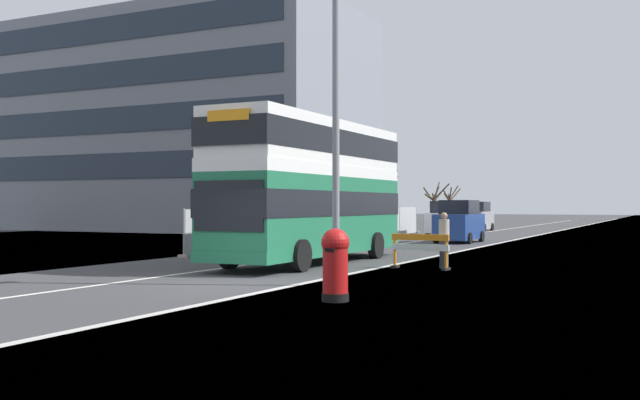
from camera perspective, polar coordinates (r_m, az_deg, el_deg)
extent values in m
cube|color=#38383A|center=(19.30, -7.47, -6.62)|extent=(140.00, 280.00, 0.10)
cube|color=#B2AFA8|center=(18.37, -2.87, -6.79)|extent=(0.24, 196.00, 0.01)
cube|color=silver|center=(20.94, -13.72, -5.99)|extent=(0.16, 168.00, 0.01)
cube|color=brown|center=(42.94, -21.67, -3.10)|extent=(28.00, 36.00, 0.05)
cube|color=#1E6B47|center=(25.98, -0.66, -1.17)|extent=(2.68, 10.71, 2.67)
cube|color=white|center=(26.01, -0.66, 2.22)|extent=(2.68, 10.71, 0.40)
cube|color=white|center=(26.07, -0.66, 4.37)|extent=(2.65, 10.60, 1.56)
cube|color=black|center=(25.98, -0.66, -0.28)|extent=(2.71, 10.81, 0.86)
cube|color=black|center=(26.07, -0.66, 4.37)|extent=(2.69, 10.76, 0.86)
cube|color=black|center=(21.32, -7.11, -0.45)|extent=(2.36, 0.09, 1.47)
cube|color=orange|center=(21.47, -7.10, 6.53)|extent=(1.41, 0.08, 0.32)
cube|color=#1E6B47|center=(26.02, -0.66, -3.71)|extent=(2.71, 10.81, 0.36)
cylinder|color=black|center=(23.79, -7.01, -4.10)|extent=(0.31, 1.00, 1.00)
cylinder|color=black|center=(22.50, -1.51, -4.32)|extent=(0.31, 1.00, 1.00)
cylinder|color=black|center=(29.22, -0.34, -3.40)|extent=(0.31, 1.00, 1.00)
cylinder|color=black|center=(28.19, 4.35, -3.52)|extent=(0.31, 1.00, 1.00)
cylinder|color=gray|center=(18.72, 1.24, 5.17)|extent=(0.18, 0.18, 7.71)
cylinder|color=gray|center=(18.72, 1.24, -5.89)|extent=(0.29, 0.29, 0.50)
cylinder|color=black|center=(15.78, 1.19, -7.51)|extent=(0.58, 0.58, 0.18)
cylinder|color=#B71414|center=(15.72, 1.19, -5.25)|extent=(0.54, 0.54, 1.07)
sphere|color=#B71414|center=(15.68, 1.19, -3.31)|extent=(0.60, 0.60, 0.60)
cube|color=black|center=(15.44, 0.74, -3.88)|extent=(0.22, 0.03, 0.07)
cube|color=orange|center=(23.75, 7.73, -2.86)|extent=(1.96, 0.25, 0.20)
cube|color=white|center=(23.77, 7.73, -3.63)|extent=(1.96, 0.25, 0.20)
cube|color=orange|center=(24.15, 5.81, -4.03)|extent=(0.08, 0.08, 1.01)
cube|color=black|center=(24.18, 5.81, -5.13)|extent=(0.18, 0.45, 0.08)
cube|color=orange|center=(23.44, 9.71, -4.14)|extent=(0.08, 0.08, 1.01)
cube|color=black|center=(23.47, 9.71, -5.28)|extent=(0.18, 0.45, 0.08)
cube|color=#A8AAAD|center=(30.28, -8.55, -2.42)|extent=(0.04, 3.26, 1.82)
cube|color=#A8AAAD|center=(33.12, -5.17, -2.25)|extent=(0.04, 3.26, 1.82)
cube|color=#A8AAAD|center=(36.06, -2.33, -2.09)|extent=(0.04, 3.26, 1.82)
cube|color=#A8AAAD|center=(39.07, 0.08, -1.96)|extent=(0.04, 3.26, 1.82)
cube|color=#A8AAAD|center=(42.14, 2.14, -1.84)|extent=(0.04, 3.26, 1.82)
cube|color=#A8AAAD|center=(45.26, 3.91, -1.74)|extent=(0.04, 3.26, 1.82)
cube|color=#A8AAAD|center=(48.42, 5.46, -1.64)|extent=(0.04, 3.26, 1.82)
cube|color=#A8AAAD|center=(51.60, 6.81, -1.56)|extent=(0.04, 3.26, 1.82)
cylinder|color=#939699|center=(28.91, -10.48, -2.52)|extent=(0.06, 0.06, 1.92)
cube|color=gray|center=(28.96, -10.49, -4.30)|extent=(0.44, 0.20, 0.12)
cylinder|color=#939699|center=(31.69, -6.78, -2.33)|extent=(0.06, 0.06, 1.92)
cube|color=gray|center=(31.73, -6.78, -3.96)|extent=(0.44, 0.20, 0.12)
cylinder|color=#939699|center=(34.58, -3.69, -2.17)|extent=(0.06, 0.06, 1.92)
cube|color=gray|center=(34.62, -3.69, -3.66)|extent=(0.44, 0.20, 0.12)
cylinder|color=#939699|center=(37.56, -1.08, -2.02)|extent=(0.06, 0.06, 1.92)
cube|color=gray|center=(37.60, -1.08, -3.39)|extent=(0.44, 0.20, 0.12)
cylinder|color=#939699|center=(40.60, 1.15, -1.90)|extent=(0.06, 0.06, 1.92)
cube|color=gray|center=(40.64, 1.15, -3.17)|extent=(0.44, 0.20, 0.12)
cylinder|color=#939699|center=(43.70, 3.06, -1.79)|extent=(0.06, 0.06, 1.92)
cube|color=gray|center=(43.73, 3.06, -2.97)|extent=(0.44, 0.20, 0.12)
cylinder|color=#939699|center=(46.84, 4.71, -1.69)|extent=(0.06, 0.06, 1.92)
cube|color=gray|center=(46.87, 4.71, -2.79)|extent=(0.44, 0.20, 0.12)
cylinder|color=#939699|center=(50.01, 6.16, -1.60)|extent=(0.06, 0.06, 1.92)
cube|color=gray|center=(50.04, 6.16, -2.63)|extent=(0.44, 0.20, 0.12)
cylinder|color=#939699|center=(53.21, 7.43, -1.53)|extent=(0.06, 0.06, 1.92)
cube|color=gray|center=(53.23, 7.43, -2.50)|extent=(0.44, 0.20, 0.12)
cube|color=navy|center=(40.59, 10.71, -2.03)|extent=(1.78, 4.11, 1.36)
cube|color=black|center=(40.57, 10.71, -0.54)|extent=(1.64, 2.26, 0.75)
cylinder|color=black|center=(41.61, 12.37, -2.76)|extent=(0.20, 0.60, 0.60)
cylinder|color=black|center=(42.08, 10.01, -2.74)|extent=(0.20, 0.60, 0.60)
cylinder|color=black|center=(39.15, 11.46, -2.91)|extent=(0.20, 0.60, 0.60)
cylinder|color=black|center=(39.65, 8.97, -2.89)|extent=(0.20, 0.60, 0.60)
cube|color=silver|center=(50.16, 9.80, -1.74)|extent=(1.88, 3.93, 1.31)
cube|color=black|center=(50.14, 9.80, -0.54)|extent=(1.73, 2.16, 0.79)
cylinder|color=black|center=(51.08, 11.21, -2.31)|extent=(0.20, 0.60, 0.60)
cylinder|color=black|center=(51.61, 9.19, -2.30)|extent=(0.20, 0.60, 0.60)
cylinder|color=black|center=(48.74, 10.45, -2.41)|extent=(0.20, 0.60, 0.60)
cylinder|color=black|center=(49.29, 8.35, -2.39)|extent=(0.20, 0.60, 0.60)
cube|color=gray|center=(58.31, 11.97, -1.53)|extent=(1.86, 4.01, 1.34)
cube|color=black|center=(58.30, 11.97, -0.50)|extent=(1.71, 2.20, 0.76)
cylinder|color=black|center=(59.31, 13.15, -2.04)|extent=(0.20, 0.60, 0.60)
cylinder|color=black|center=(59.76, 11.41, -2.03)|extent=(0.20, 0.60, 0.60)
cylinder|color=black|center=(56.89, 12.57, -2.11)|extent=(0.20, 0.60, 0.60)
cylinder|color=black|center=(57.37, 10.76, -2.10)|extent=(0.20, 0.60, 0.60)
cylinder|color=#4C3D2D|center=(60.54, 5.04, -0.41)|extent=(0.42, 0.42, 3.98)
cylinder|color=#4C3D2D|center=(60.34, 5.52, 1.68)|extent=(1.24, 0.24, 1.37)
cylinder|color=#4C3D2D|center=(60.96, 5.54, 1.38)|extent=(0.87, 1.26, 1.08)
cylinder|color=#4C3D2D|center=(61.02, 4.98, 1.76)|extent=(0.69, 1.00, 1.20)
cylinder|color=#4C3D2D|center=(60.98, 4.48, 1.11)|extent=(1.54, 0.48, 1.66)
cylinder|color=#4C3D2D|center=(60.47, 4.51, 1.27)|extent=(1.13, 0.76, 1.37)
cylinder|color=#4C3D2D|center=(60.20, 4.63, 1.40)|extent=(0.70, 1.16, 0.87)
cylinder|color=#4C3D2D|center=(60.11, 5.23, 1.32)|extent=(0.95, 0.94, 1.62)
cylinder|color=#4C3D2D|center=(74.22, 8.85, -0.77)|extent=(0.40, 0.40, 3.01)
cylinder|color=#4C3D2D|center=(73.78, 9.40, 0.68)|extent=(1.75, 0.58, 1.57)
cylinder|color=#4C3D2D|center=(74.63, 9.10, 0.26)|extent=(0.55, 1.10, 0.97)
cylinder|color=#4C3D2D|center=(75.01, 9.03, 0.72)|extent=(0.18, 1.73, 1.78)
cylinder|color=#4C3D2D|center=(74.92, 8.43, 0.37)|extent=(1.65, 1.19, 1.67)
cylinder|color=#4C3D2D|center=(74.01, 8.49, 0.20)|extent=(0.98, 0.92, 0.86)
cylinder|color=#4C3D2D|center=(73.92, 8.77, 0.11)|extent=(0.16, 0.76, 1.10)
cylinder|color=#4C3D2D|center=(73.86, 9.01, 0.64)|extent=(0.78, 0.75, 1.08)
cylinder|color=#4C3D2D|center=(83.30, 10.01, -0.69)|extent=(0.37, 0.37, 3.11)
cylinder|color=#4C3D2D|center=(83.31, 10.32, 0.61)|extent=(1.00, 0.40, 1.47)
cylinder|color=#4C3D2D|center=(83.77, 10.40, 0.39)|extent=(1.02, 1.38, 1.51)
cylinder|color=#4C3D2D|center=(84.10, 9.96, 0.11)|extent=(0.76, 1.64, 1.18)
cylinder|color=#4C3D2D|center=(83.51, 9.79, 0.17)|extent=(0.87, 0.37, 1.04)
cylinder|color=#4C3D2D|center=(83.01, 9.74, 0.37)|extent=(0.78, 0.98, 1.41)
cylinder|color=#4C3D2D|center=(82.93, 10.07, 0.58)|extent=(0.56, 0.85, 1.19)
cylinder|color=#2D3342|center=(24.00, 9.56, -4.13)|extent=(0.29, 0.29, 0.95)
cylinder|color=#B2A89E|center=(23.96, 9.56, -2.24)|extent=(0.34, 0.34, 0.64)
sphere|color=#937056|center=(23.95, 9.56, -1.21)|extent=(0.22, 0.22, 0.22)
cube|color=gray|center=(62.68, -11.25, 5.52)|extent=(31.27, 15.01, 16.91)
cube|color=#232D3D|center=(56.65, -15.93, 2.55)|extent=(29.39, 0.08, 1.89)
cube|color=#232D3D|center=(56.92, -15.93, 5.95)|extent=(29.39, 0.08, 1.89)
cube|color=#232D3D|center=(57.39, -15.92, 9.31)|extent=(29.39, 0.08, 1.89)
cube|color=#232D3D|center=(58.05, -15.91, 12.60)|extent=(29.39, 0.08, 1.89)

